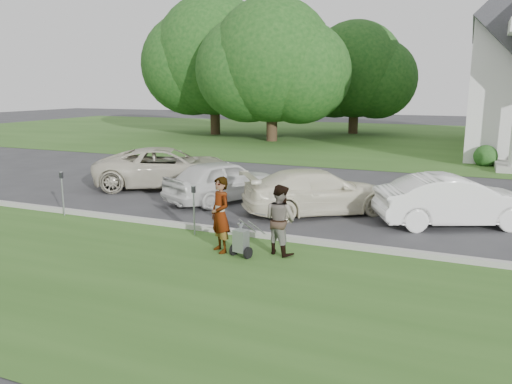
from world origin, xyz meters
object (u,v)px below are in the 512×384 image
Objects in this scene: tree_back at (355,74)px; tree_far at (214,61)px; car_b at (223,180)px; striping_cart at (241,241)px; parking_meter_far at (62,188)px; tree_left at (272,66)px; person_left at (220,215)px; parking_meter_near at (194,204)px; car_d at (455,201)px; person_right at (280,220)px; car_c at (318,192)px; car_a at (168,167)px.

tree_far is at bearing -153.44° from tree_back.
striping_cart is at bearing 146.45° from car_b.
tree_back is 30.01m from parking_meter_far.
tree_left is 6.73m from tree_far.
tree_left is 6.08× the size of person_left.
tree_back is 7.40× the size of parking_meter_near.
tree_left is at bearing 9.49° from car_d.
tree_far reaches higher than person_right.
striping_cart is 0.79m from person_left.
tree_left is 2.60× the size of car_b.
person_right reaches higher than car_c.
parking_meter_far and car_c have the same top height.
car_c is (3.36, -0.37, -0.04)m from car_b.
tree_left is 6.64× the size of person_right.
car_b reaches higher than car_d.
car_c reaches higher than striping_cart.
tree_back is 5.50× the size of person_left.
person_left is at bearing 141.76° from car_b.
tree_left is 0.91× the size of tree_far.
tree_left is at bearing -116.57° from tree_back.
tree_back is at bearing -58.89° from person_right.
person_right reaches higher than car_a.
car_c is at bearing -64.55° from person_right.
tree_far reaches higher than car_d.
striping_cart is 8.57m from car_a.
parking_meter_near is at bearing 131.62° from car_b.
tree_left is at bearing -12.22° from car_c.
car_d is (3.81, 0.13, 0.03)m from car_c.
parking_meter_near is at bearing 95.62° from car_d.
tree_left is at bearing 94.81° from parking_meter_far.
tree_far reaches higher than car_b.
tree_far is 11.22m from tree_back.
tree_far is at bearing -2.99° from car_c.
parking_meter_far is at bearing 177.52° from parking_meter_near.
parking_meter_near is 3.96m from car_b.
tree_far is at bearing -37.64° from person_right.
parking_meter_near is at bearing 161.50° from striping_cart.
tree_back is at bearing 133.21° from person_left.
person_left is 5.28m from car_b.
car_a reaches higher than car_b.
tree_back is at bearing 109.79° from striping_cart.
striping_cart is at bearing 58.91° from person_right.
person_left is (13.57, -25.80, -4.82)m from tree_far.
parking_meter_far is 0.25× the size of car_a.
parking_meter_near is at bearing -2.48° from parking_meter_far.
parking_meter_near is (-1.81, 1.07, 0.45)m from striping_cart.
car_d is (18.44, -21.30, -5.00)m from tree_far.
car_c is (-0.24, 3.98, -0.14)m from person_right.
tree_back is (4.00, 8.00, -0.38)m from tree_left.
person_left reaches higher than car_a.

